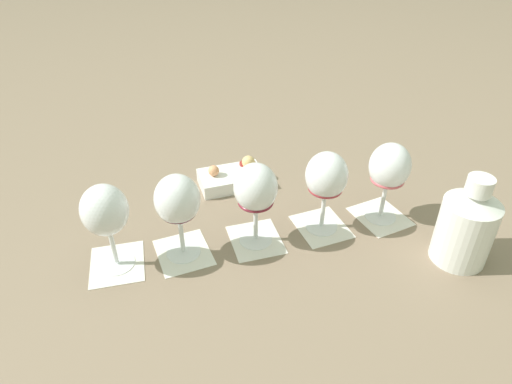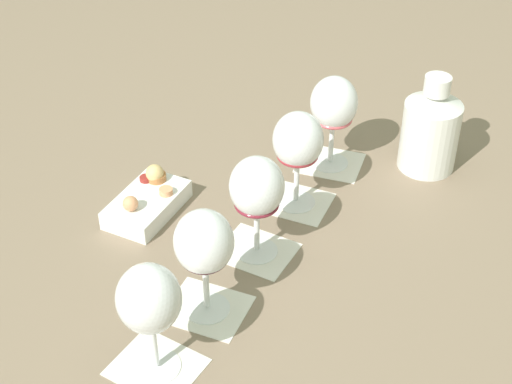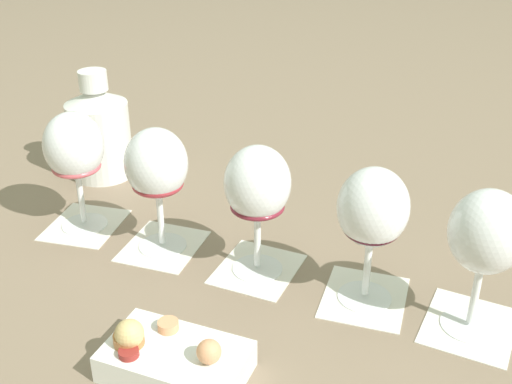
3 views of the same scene
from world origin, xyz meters
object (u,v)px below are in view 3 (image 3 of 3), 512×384
Objects in this scene: wine_glass_3 at (372,214)px; wine_glass_4 at (486,238)px; wine_glass_0 at (74,151)px; ceramic_vase at (99,131)px; wine_glass_1 at (157,169)px; wine_glass_2 at (258,189)px; snack_dish at (173,358)px.

wine_glass_3 is 0.12m from wine_glass_4.
ceramic_vase reaches higher than wine_glass_0.
wine_glass_1 is at bearing -147.40° from wine_glass_3.
ceramic_vase reaches higher than wine_glass_4.
wine_glass_3 is at bearing 32.23° from wine_glass_0.
ceramic_vase is (-0.50, -0.14, -0.04)m from wine_glass_3.
wine_glass_1 is (0.11, 0.07, -0.00)m from wine_glass_0.
wine_glass_4 is at bearing 18.26° from ceramic_vase.
wine_glass_2 and wine_glass_4 have the same top height.
ceramic_vase reaches higher than wine_glass_1.
wine_glass_1 is at bearing -146.50° from wine_glass_2.
ceramic_vase reaches higher than wine_glass_2.
wine_glass_1 is at bearing 31.43° from wine_glass_0.
wine_glass_0 is 1.00× the size of wine_glass_4.
wine_glass_1 is at bearing -3.89° from ceramic_vase.
wine_glass_4 reaches higher than snack_dish.
ceramic_vase is (-0.60, -0.20, -0.04)m from wine_glass_4.
wine_glass_0 is at bearing 175.22° from snack_dish.
wine_glass_4 is 0.64m from ceramic_vase.
wine_glass_1 is 0.28m from wine_glass_3.
wine_glass_0 and wine_glass_3 have the same top height.
wine_glass_3 is 0.52m from ceramic_vase.
wine_glass_2 and wine_glass_3 have the same top height.
wine_glass_3 is 1.01× the size of snack_dish.
wine_glass_4 is at bearing 69.40° from snack_dish.
wine_glass_3 is at bearing -148.70° from wine_glass_4.
snack_dish is (-0.01, -0.25, -0.10)m from wine_glass_3.
wine_glass_0 is at bearing -148.57° from wine_glass_1.
wine_glass_3 is (0.12, 0.07, -0.00)m from wine_glass_2.
wine_glass_3 is (0.35, 0.22, -0.00)m from wine_glass_0.
wine_glass_3 and wine_glass_4 have the same top height.
ceramic_vase is at bearing -164.82° from wine_glass_3.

